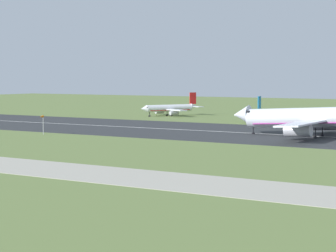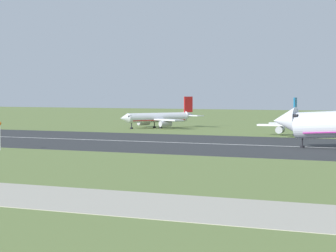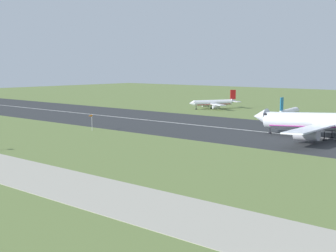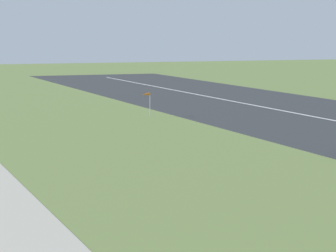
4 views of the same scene
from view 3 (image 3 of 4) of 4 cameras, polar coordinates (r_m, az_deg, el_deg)
name	(u,v)px [view 3 (image 3 of 4)]	position (r m, az deg, el deg)	size (l,w,h in m)	color
ground_plane	(127,150)	(113.23, -5.08, -2.93)	(622.61, 622.61, 0.00)	olive
runway_strip	(235,129)	(150.92, 8.18, -0.38)	(382.61, 53.05, 0.06)	#2B2D30
runway_centreline	(235,129)	(150.92, 8.18, -0.37)	(344.35, 0.70, 0.01)	silver
taxiway_road	(16,171)	(95.15, -18.02, -5.23)	(286.96, 14.64, 0.05)	#A8A393
airplane_landing	(331,122)	(134.92, 19.26, 0.43)	(48.40, 45.69, 15.69)	silver
airplane_parked_west	(289,113)	(180.16, 14.54, 1.60)	(20.97, 22.17, 8.97)	white
airplane_parked_east	(213,103)	(220.08, 5.53, 2.83)	(21.29, 24.76, 8.78)	silver
windsock_pole	(90,117)	(146.46, -9.48, 1.13)	(1.30, 2.33, 5.06)	#B7B7BC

